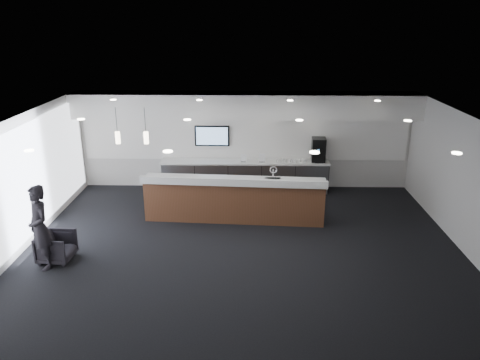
{
  "coord_description": "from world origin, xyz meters",
  "views": [
    {
      "loc": [
        0.15,
        -9.86,
        5.05
      ],
      "look_at": [
        -0.1,
        1.3,
        1.15
      ],
      "focal_mm": 35.0,
      "sensor_mm": 36.0,
      "label": 1
    }
  ],
  "objects_px": {
    "armchair": "(56,247)",
    "lounge_guest": "(40,228)",
    "service_counter": "(234,199)",
    "coffee_machine": "(318,150)"
  },
  "relations": [
    {
      "from": "coffee_machine",
      "to": "lounge_guest",
      "type": "xyz_separation_m",
      "value": [
        -6.41,
        -4.78,
        -0.39
      ]
    },
    {
      "from": "service_counter",
      "to": "armchair",
      "type": "xyz_separation_m",
      "value": [
        -3.8,
        -2.26,
        -0.25
      ]
    },
    {
      "from": "armchair",
      "to": "lounge_guest",
      "type": "relative_size",
      "value": 0.39
    },
    {
      "from": "lounge_guest",
      "to": "service_counter",
      "type": "bearing_deg",
      "value": 79.72
    },
    {
      "from": "coffee_machine",
      "to": "armchair",
      "type": "relative_size",
      "value": 1.0
    },
    {
      "from": "armchair",
      "to": "lounge_guest",
      "type": "bearing_deg",
      "value": 153.25
    },
    {
      "from": "service_counter",
      "to": "coffee_machine",
      "type": "xyz_separation_m",
      "value": [
        2.45,
        2.24,
        0.72
      ]
    },
    {
      "from": "service_counter",
      "to": "armchair",
      "type": "relative_size",
      "value": 6.68
    },
    {
      "from": "armchair",
      "to": "coffee_machine",
      "type": "bearing_deg",
      "value": -51.12
    },
    {
      "from": "service_counter",
      "to": "lounge_guest",
      "type": "height_order",
      "value": "lounge_guest"
    }
  ]
}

